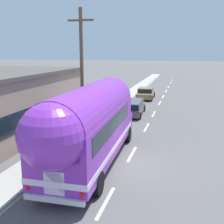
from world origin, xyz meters
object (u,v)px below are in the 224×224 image
(car_lead, at_px, (133,107))
(painted_bus, at_px, (89,123))
(utility_pole, at_px, (82,71))
(car_second, at_px, (146,93))

(car_lead, bearing_deg, painted_bus, -89.38)
(utility_pole, bearing_deg, car_second, 81.96)
(utility_pole, bearing_deg, car_lead, 70.43)
(painted_bus, height_order, car_lead, painted_bus)
(utility_pole, height_order, car_lead, utility_pole)
(car_lead, bearing_deg, car_second, 90.75)
(car_lead, distance_m, car_second, 8.98)
(utility_pole, distance_m, car_lead, 7.77)
(utility_pole, height_order, painted_bus, utility_pole)
(utility_pole, xyz_separation_m, car_lead, (2.30, 6.47, -3.63))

